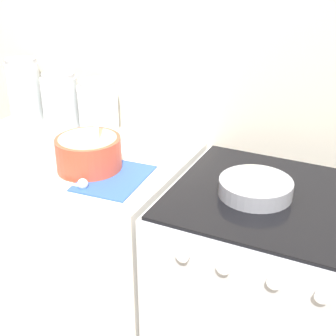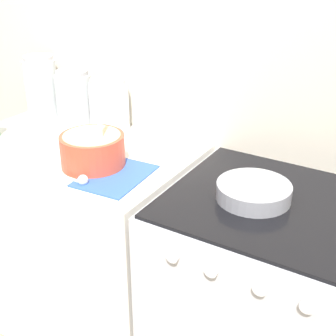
{
  "view_description": "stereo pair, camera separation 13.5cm",
  "coord_description": "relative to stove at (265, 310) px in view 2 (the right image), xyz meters",
  "views": [
    {
      "loc": [
        0.62,
        -1.02,
        1.63
      ],
      "look_at": [
        0.0,
        0.25,
        0.93
      ],
      "focal_mm": 50.0,
      "sensor_mm": 36.0,
      "label": 1
    },
    {
      "loc": [
        0.73,
        -0.95,
        1.63
      ],
      "look_at": [
        0.0,
        0.25,
        0.93
      ],
      "focal_mm": 50.0,
      "sensor_mm": 36.0,
      "label": 2
    }
  ],
  "objects": [
    {
      "name": "countertop_cabinet",
      "position": [
        -0.84,
        0.0,
        0.0
      ],
      "size": [
        0.95,
        0.62,
        0.88
      ],
      "color": "silver",
      "rests_on": "ground_plane"
    },
    {
      "name": "recipe_page",
      "position": [
        -0.54,
        -0.12,
        0.44
      ],
      "size": [
        0.22,
        0.29,
        0.01
      ],
      "color": "#3359B2",
      "rests_on": "countertop_cabinet"
    },
    {
      "name": "storage_jar_left",
      "position": [
        -1.21,
        0.21,
        0.56
      ],
      "size": [
        0.15,
        0.15,
        0.28
      ],
      "color": "silver",
      "rests_on": "countertop_cabinet"
    },
    {
      "name": "storage_jar_right",
      "position": [
        -0.82,
        0.21,
        0.54
      ],
      "size": [
        0.16,
        0.16,
        0.23
      ],
      "color": "silver",
      "rests_on": "countertop_cabinet"
    },
    {
      "name": "baking_pan",
      "position": [
        -0.08,
        -0.02,
        0.47
      ],
      "size": [
        0.24,
        0.24,
        0.05
      ],
      "color": "gray",
      "rests_on": "stove"
    },
    {
      "name": "measuring_spoon",
      "position": [
        -0.61,
        -0.23,
        0.46
      ],
      "size": [
        0.12,
        0.04,
        0.04
      ],
      "color": "white",
      "rests_on": "countertop_cabinet"
    },
    {
      "name": "wall_back",
      "position": [
        -0.37,
        0.33,
        0.76
      ],
      "size": [
        4.89,
        0.05,
        2.4
      ],
      "color": "beige",
      "rests_on": "ground_plane"
    },
    {
      "name": "mixing_bowl",
      "position": [
        -0.66,
        -0.09,
        0.51
      ],
      "size": [
        0.23,
        0.23,
        0.28
      ],
      "color": "#D84C33",
      "rests_on": "countertop_cabinet"
    },
    {
      "name": "storage_jar_middle",
      "position": [
        -1.01,
        0.21,
        0.54
      ],
      "size": [
        0.15,
        0.15,
        0.24
      ],
      "color": "silver",
      "rests_on": "countertop_cabinet"
    },
    {
      "name": "stove",
      "position": [
        0.0,
        0.0,
        0.0
      ],
      "size": [
        0.71,
        0.63,
        0.88
      ],
      "color": "silver",
      "rests_on": "ground_plane"
    }
  ]
}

